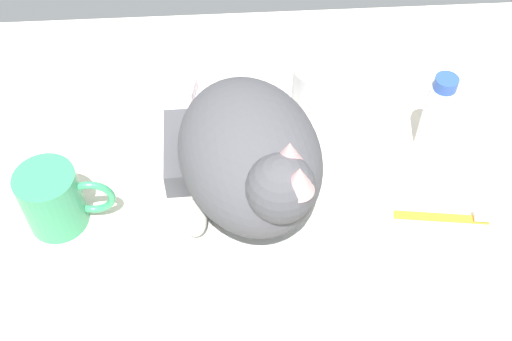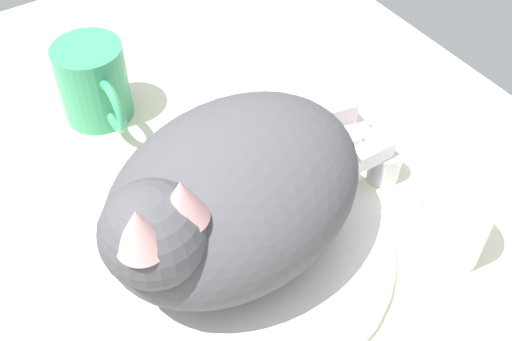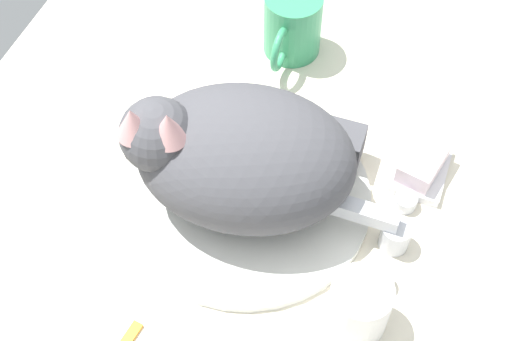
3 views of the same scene
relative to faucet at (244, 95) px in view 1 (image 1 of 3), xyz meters
The scene contains 10 objects.
ground_plane 17.58cm from the faucet, 90.00° to the right, with size 110.00×82.50×3.00cm, color silver.
sink_basin 17.22cm from the faucet, 90.00° to the right, with size 30.79×30.79×1.13cm, color silver.
faucet is the anchor object (origin of this frame).
cat 18.98cm from the faucet, 90.05° to the right, with size 23.70×28.74×17.11cm.
coffee_mug 33.17cm from the faucet, 142.36° to the right, with size 12.46×8.09×9.54cm.
rinse_cup 11.06cm from the faucet, ahead, with size 6.74×6.74×7.55cm.
soap_dish 11.70cm from the faucet, 168.62° to the left, with size 9.00×6.40×1.20cm, color white.
soap_bar 11.53cm from the faucet, 168.62° to the left, with size 7.54×4.32×2.76cm, color silver.
toothpaste_bottle 29.31cm from the faucet, 20.12° to the right, with size 3.95×3.95×13.83cm.
toothbrush 35.89cm from the faucet, 40.85° to the right, with size 13.08×3.13×1.60cm.
Camera 1 is at (-2.67, -55.61, 73.70)cm, focal length 45.26 mm.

